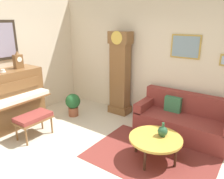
# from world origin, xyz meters

# --- Properties ---
(ground_plane) EXTENTS (6.40, 6.00, 0.10)m
(ground_plane) POSITION_xyz_m (0.00, 0.00, -0.05)
(ground_plane) COLOR beige
(wall_back) EXTENTS (5.30, 0.13, 2.80)m
(wall_back) POSITION_xyz_m (0.02, 2.40, 1.40)
(wall_back) COLOR beige
(wall_back) RESTS_ON ground_plane
(area_rug) EXTENTS (2.10, 1.50, 0.01)m
(area_rug) POSITION_xyz_m (0.80, 0.84, 0.00)
(area_rug) COLOR maroon
(area_rug) RESTS_ON ground_plane
(piano) EXTENTS (0.87, 1.44, 1.26)m
(piano) POSITION_xyz_m (-2.23, 0.10, 0.64)
(piano) COLOR brown
(piano) RESTS_ON ground_plane
(piano_bench) EXTENTS (0.42, 0.70, 0.48)m
(piano_bench) POSITION_xyz_m (-1.42, 0.12, 0.41)
(piano_bench) COLOR brown
(piano_bench) RESTS_ON ground_plane
(grandfather_clock) EXTENTS (0.52, 0.34, 2.03)m
(grandfather_clock) POSITION_xyz_m (-0.71, 2.14, 0.96)
(grandfather_clock) COLOR brown
(grandfather_clock) RESTS_ON ground_plane
(couch) EXTENTS (1.90, 0.80, 0.84)m
(couch) POSITION_xyz_m (1.00, 1.94, 0.31)
(couch) COLOR maroon
(couch) RESTS_ON ground_plane
(coffee_table) EXTENTS (0.88, 0.88, 0.42)m
(coffee_table) POSITION_xyz_m (0.88, 0.82, 0.39)
(coffee_table) COLOR gold
(coffee_table) RESTS_ON ground_plane
(mantel_clock) EXTENTS (0.13, 0.18, 0.38)m
(mantel_clock) POSITION_xyz_m (-2.23, 0.43, 1.43)
(mantel_clock) COLOR brown
(mantel_clock) RESTS_ON piano
(teacup) EXTENTS (0.12, 0.12, 0.06)m
(teacup) POSITION_xyz_m (-2.16, 0.03, 1.28)
(teacup) COLOR white
(teacup) RESTS_ON piano
(green_jug) EXTENTS (0.17, 0.17, 0.24)m
(green_jug) POSITION_xyz_m (0.95, 0.94, 0.50)
(green_jug) COLOR #234C33
(green_jug) RESTS_ON coffee_table
(potted_plant) EXTENTS (0.36, 0.36, 0.56)m
(potted_plant) POSITION_xyz_m (-1.53, 1.31, 0.32)
(potted_plant) COLOR #935138
(potted_plant) RESTS_ON ground_plane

